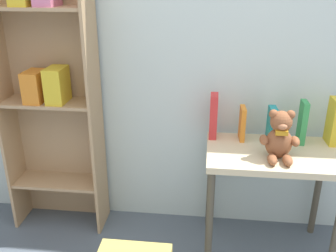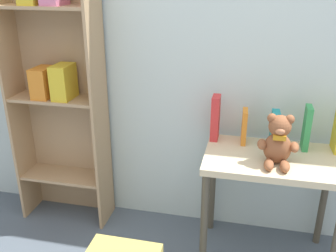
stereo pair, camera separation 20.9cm
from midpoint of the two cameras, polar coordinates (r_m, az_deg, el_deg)
The scene contains 8 objects.
wall_back at distance 2.19m, azimuth 10.88°, elevation 14.00°, with size 4.80×0.06×2.50m.
bookshelf_side at distance 2.36m, azimuth -14.06°, elevation 6.52°, with size 0.57×0.24×1.68m.
display_table at distance 2.12m, azimuth 18.28°, elevation -6.91°, with size 0.72×0.46×0.66m.
teddy_bear at distance 1.96m, azimuth 19.42°, elevation -2.37°, with size 0.20×0.18×0.26m.
book_standing_red at distance 2.16m, azimuth 10.00°, elevation 1.18°, with size 0.04×0.10×0.26m, color red.
book_standing_orange at distance 2.16m, azimuth 14.28°, elevation -0.13°, with size 0.03×0.11×0.20m, color orange.
book_standing_teal at distance 2.17m, azimuth 18.63°, elevation -0.47°, with size 0.04×0.11×0.20m, color teal.
book_standing_green at distance 2.18m, azimuth 23.00°, elevation -0.32°, with size 0.03×0.10×0.24m, color #33934C.
Camera 2 is at (0.18, -0.64, 1.55)m, focal length 40.00 mm.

